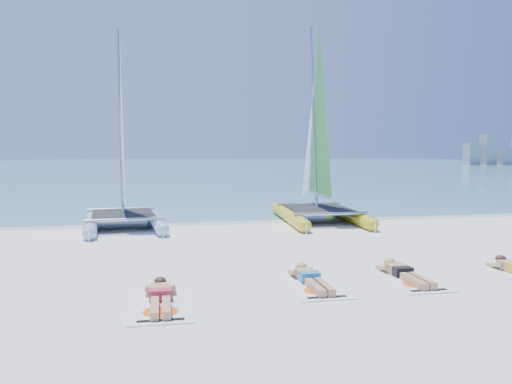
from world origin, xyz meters
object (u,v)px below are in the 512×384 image
(towel_c, at_px, (408,280))
(sunbather_c, at_px, (404,272))
(towel_a, at_px, (161,305))
(sunbather_a, at_px, (160,296))
(sunbather_b, at_px, (311,278))
(catamaran_yellow, at_px, (315,156))
(towel_b, at_px, (314,286))
(catamaran_blue, at_px, (122,164))

(towel_c, bearing_deg, sunbather_c, 90.00)
(towel_a, xyz_separation_m, sunbather_c, (4.74, 0.88, 0.11))
(sunbather_a, xyz_separation_m, sunbather_b, (2.80, 0.64, 0.00))
(catamaran_yellow, height_order, towel_b, catamaran_yellow)
(catamaran_yellow, relative_size, sunbather_b, 4.24)
(towel_a, height_order, sunbather_a, sunbather_a)
(towel_a, bearing_deg, catamaran_blue, 97.67)
(towel_c, bearing_deg, towel_a, -171.68)
(catamaran_yellow, height_order, sunbather_c, catamaran_yellow)
(towel_a, xyz_separation_m, towel_b, (2.80, 0.64, 0.00))
(sunbather_a, distance_m, sunbather_c, 4.79)
(towel_a, distance_m, sunbather_c, 4.82)
(catamaran_yellow, distance_m, sunbather_b, 9.13)
(towel_a, relative_size, towel_b, 1.00)
(towel_a, height_order, towel_b, same)
(catamaran_yellow, height_order, sunbather_b, catamaran_yellow)
(towel_c, xyz_separation_m, sunbather_c, (0.00, 0.19, 0.11))
(sunbather_a, bearing_deg, sunbather_b, 12.92)
(towel_a, height_order, sunbather_b, sunbather_b)
(catamaran_blue, bearing_deg, towel_a, -88.50)
(catamaran_blue, xyz_separation_m, towel_a, (1.18, -8.77, -2.05))
(catamaran_blue, xyz_separation_m, towel_b, (3.98, -8.13, -2.05))
(catamaran_yellow, xyz_separation_m, sunbather_b, (-2.77, -8.42, -2.19))
(catamaran_blue, xyz_separation_m, sunbather_a, (1.18, -8.58, -1.94))
(towel_a, bearing_deg, sunbather_c, 10.58)
(catamaran_yellow, relative_size, towel_c, 3.96)
(catamaran_yellow, relative_size, towel_b, 3.96)
(catamaran_yellow, relative_size, towel_a, 3.96)
(towel_c, bearing_deg, sunbather_b, 175.81)
(towel_b, relative_size, sunbather_c, 1.07)
(sunbather_c, bearing_deg, towel_b, -172.88)
(catamaran_yellow, xyz_separation_m, sunbather_a, (-5.57, -9.06, -2.19))
(towel_c, bearing_deg, catamaran_blue, 126.22)
(sunbather_c, bearing_deg, sunbather_b, -178.52)
(towel_a, bearing_deg, sunbather_b, 16.60)
(sunbather_b, bearing_deg, sunbather_c, 1.48)
(towel_a, xyz_separation_m, sunbather_a, (0.00, 0.19, 0.11))
(sunbather_c, bearing_deg, sunbather_a, -171.68)
(towel_a, distance_m, towel_c, 4.79)
(towel_b, bearing_deg, towel_c, 1.48)
(sunbather_b, distance_m, sunbather_c, 1.94)
(sunbather_a, relative_size, sunbather_b, 1.00)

